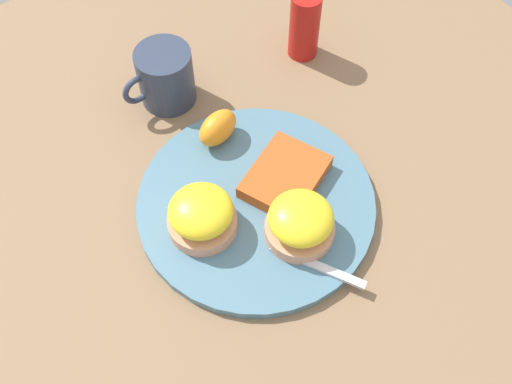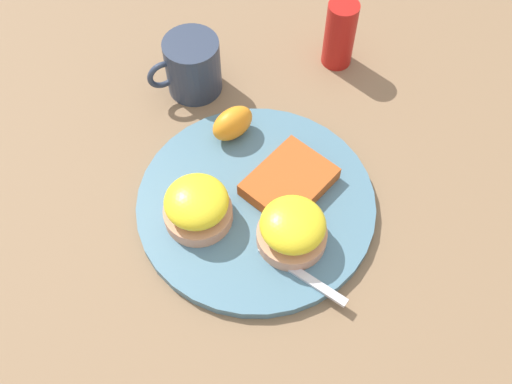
{
  "view_description": "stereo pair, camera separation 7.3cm",
  "coord_description": "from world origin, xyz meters",
  "px_view_note": "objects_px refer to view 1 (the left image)",
  "views": [
    {
      "loc": [
        0.24,
        0.31,
        0.65
      ],
      "look_at": [
        0.0,
        0.0,
        0.03
      ],
      "focal_mm": 42.0,
      "sensor_mm": 36.0,
      "label": 1
    },
    {
      "loc": [
        0.18,
        0.34,
        0.65
      ],
      "look_at": [
        0.0,
        0.0,
        0.03
      ],
      "focal_mm": 42.0,
      "sensor_mm": 36.0,
      "label": 2
    }
  ],
  "objects_px": {
    "sandwich_benedict_left": "(201,215)",
    "orange_wedge": "(218,128)",
    "hashbrown_patty": "(283,174)",
    "condiment_bottle": "(304,26)",
    "sandwich_benedict_right": "(300,222)",
    "fork": "(264,243)",
    "cup": "(165,77)"
  },
  "relations": [
    {
      "from": "sandwich_benedict_left",
      "to": "orange_wedge",
      "type": "bearing_deg",
      "value": -134.41
    },
    {
      "from": "hashbrown_patty",
      "to": "condiment_bottle",
      "type": "bearing_deg",
      "value": -136.8
    },
    {
      "from": "sandwich_benedict_right",
      "to": "condiment_bottle",
      "type": "relative_size",
      "value": 0.81
    },
    {
      "from": "sandwich_benedict_right",
      "to": "fork",
      "type": "bearing_deg",
      "value": -19.09
    },
    {
      "from": "hashbrown_patty",
      "to": "cup",
      "type": "height_order",
      "value": "cup"
    },
    {
      "from": "sandwich_benedict_right",
      "to": "fork",
      "type": "xyz_separation_m",
      "value": [
        0.04,
        -0.01,
        -0.02
      ]
    },
    {
      "from": "cup",
      "to": "condiment_bottle",
      "type": "bearing_deg",
      "value": 166.76
    },
    {
      "from": "sandwich_benedict_right",
      "to": "hashbrown_patty",
      "type": "height_order",
      "value": "sandwich_benedict_right"
    },
    {
      "from": "sandwich_benedict_right",
      "to": "cup",
      "type": "distance_m",
      "value": 0.29
    },
    {
      "from": "sandwich_benedict_left",
      "to": "cup",
      "type": "relative_size",
      "value": 0.79
    },
    {
      "from": "condiment_bottle",
      "to": "orange_wedge",
      "type": "bearing_deg",
      "value": 17.24
    },
    {
      "from": "cup",
      "to": "orange_wedge",
      "type": "bearing_deg",
      "value": 93.71
    },
    {
      "from": "sandwich_benedict_left",
      "to": "orange_wedge",
      "type": "xyz_separation_m",
      "value": [
        -0.09,
        -0.1,
        -0.0
      ]
    },
    {
      "from": "sandwich_benedict_left",
      "to": "cup",
      "type": "xyz_separation_m",
      "value": [
        -0.09,
        -0.21,
        0.0
      ]
    },
    {
      "from": "fork",
      "to": "condiment_bottle",
      "type": "height_order",
      "value": "condiment_bottle"
    },
    {
      "from": "hashbrown_patty",
      "to": "cup",
      "type": "relative_size",
      "value": 0.99
    },
    {
      "from": "sandwich_benedict_left",
      "to": "fork",
      "type": "xyz_separation_m",
      "value": [
        -0.04,
        0.06,
        -0.02
      ]
    },
    {
      "from": "sandwich_benedict_left",
      "to": "hashbrown_patty",
      "type": "relative_size",
      "value": 0.8
    },
    {
      "from": "orange_wedge",
      "to": "condiment_bottle",
      "type": "relative_size",
      "value": 0.58
    },
    {
      "from": "cup",
      "to": "fork",
      "type": "bearing_deg",
      "value": 80.71
    },
    {
      "from": "hashbrown_patty",
      "to": "fork",
      "type": "distance_m",
      "value": 0.1
    },
    {
      "from": "cup",
      "to": "condiment_bottle",
      "type": "relative_size",
      "value": 1.02
    },
    {
      "from": "orange_wedge",
      "to": "fork",
      "type": "height_order",
      "value": "orange_wedge"
    },
    {
      "from": "condiment_bottle",
      "to": "sandwich_benedict_right",
      "type": "bearing_deg",
      "value": 48.52
    },
    {
      "from": "sandwich_benedict_left",
      "to": "fork",
      "type": "relative_size",
      "value": 0.4
    },
    {
      "from": "sandwich_benedict_left",
      "to": "cup",
      "type": "distance_m",
      "value": 0.23
    },
    {
      "from": "sandwich_benedict_left",
      "to": "sandwich_benedict_right",
      "type": "distance_m",
      "value": 0.12
    },
    {
      "from": "orange_wedge",
      "to": "condiment_bottle",
      "type": "distance_m",
      "value": 0.21
    },
    {
      "from": "sandwich_benedict_left",
      "to": "fork",
      "type": "height_order",
      "value": "sandwich_benedict_left"
    },
    {
      "from": "sandwich_benedict_right",
      "to": "condiment_bottle",
      "type": "xyz_separation_m",
      "value": [
        -0.21,
        -0.24,
        0.01
      ]
    },
    {
      "from": "hashbrown_patty",
      "to": "condiment_bottle",
      "type": "distance_m",
      "value": 0.24
    },
    {
      "from": "orange_wedge",
      "to": "sandwich_benedict_left",
      "type": "bearing_deg",
      "value": 45.59
    }
  ]
}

